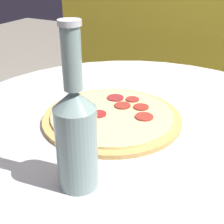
# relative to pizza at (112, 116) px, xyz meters

# --- Properties ---
(table) EXTENTS (0.95, 0.95, 0.73)m
(table) POSITION_rel_pizza_xyz_m (0.06, 0.01, -0.20)
(table) COLOR silver
(table) RESTS_ON ground_plane
(fence_panel) EXTENTS (1.63, 0.04, 1.52)m
(fence_panel) POSITION_rel_pizza_xyz_m (0.06, 0.87, 0.02)
(fence_panel) COLOR gold
(fence_panel) RESTS_ON ground_plane
(pizza) EXTENTS (0.33, 0.33, 0.02)m
(pizza) POSITION_rel_pizza_xyz_m (0.00, 0.00, 0.00)
(pizza) COLOR tan
(pizza) RESTS_ON table
(beer_bottle) EXTENTS (0.07, 0.07, 0.27)m
(beer_bottle) POSITION_rel_pizza_xyz_m (0.06, -0.23, 0.09)
(beer_bottle) COLOR gray
(beer_bottle) RESTS_ON table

